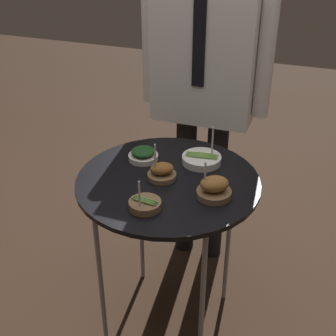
{
  "coord_description": "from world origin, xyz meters",
  "views": [
    {
      "loc": [
        0.52,
        -1.44,
        1.72
      ],
      "look_at": [
        0.0,
        0.0,
        0.81
      ],
      "focal_mm": 50.0,
      "sensor_mm": 36.0,
      "label": 1
    }
  ],
  "objects_px": {
    "serving_cart": "(168,191)",
    "bowl_asparagus_back_right": "(202,159)",
    "bowl_roast_center": "(214,188)",
    "bowl_asparagus_mid_left": "(145,204)",
    "bowl_roast_front_left": "(162,171)",
    "waiter_figure": "(205,71)",
    "bowl_spinach_front_right": "(143,155)"
  },
  "relations": [
    {
      "from": "serving_cart",
      "to": "bowl_asparagus_back_right",
      "type": "height_order",
      "value": "bowl_asparagus_back_right"
    },
    {
      "from": "bowl_roast_center",
      "to": "bowl_asparagus_mid_left",
      "type": "bearing_deg",
      "value": -143.76
    },
    {
      "from": "bowl_roast_front_left",
      "to": "bowl_roast_center",
      "type": "bearing_deg",
      "value": -14.76
    },
    {
      "from": "bowl_asparagus_back_right",
      "to": "waiter_figure",
      "type": "height_order",
      "value": "waiter_figure"
    },
    {
      "from": "serving_cart",
      "to": "bowl_asparagus_back_right",
      "type": "bearing_deg",
      "value": 62.67
    },
    {
      "from": "bowl_asparagus_back_right",
      "to": "waiter_figure",
      "type": "bearing_deg",
      "value": 105.27
    },
    {
      "from": "serving_cart",
      "to": "bowl_asparagus_back_right",
      "type": "xyz_separation_m",
      "value": [
        0.09,
        0.17,
        0.07
      ]
    },
    {
      "from": "waiter_figure",
      "to": "bowl_asparagus_mid_left",
      "type": "bearing_deg",
      "value": -90.08
    },
    {
      "from": "bowl_spinach_front_right",
      "to": "waiter_figure",
      "type": "bearing_deg",
      "value": 71.4
    },
    {
      "from": "bowl_spinach_front_right",
      "to": "bowl_roast_front_left",
      "type": "distance_m",
      "value": 0.16
    },
    {
      "from": "waiter_figure",
      "to": "serving_cart",
      "type": "bearing_deg",
      "value": -88.85
    },
    {
      "from": "bowl_spinach_front_right",
      "to": "bowl_roast_center",
      "type": "distance_m",
      "value": 0.38
    },
    {
      "from": "bowl_spinach_front_right",
      "to": "serving_cart",
      "type": "bearing_deg",
      "value": -36.83
    },
    {
      "from": "serving_cart",
      "to": "bowl_spinach_front_right",
      "type": "distance_m",
      "value": 0.2
    },
    {
      "from": "bowl_asparagus_mid_left",
      "to": "bowl_roast_center",
      "type": "bearing_deg",
      "value": 36.24
    },
    {
      "from": "serving_cart",
      "to": "waiter_figure",
      "type": "bearing_deg",
      "value": 91.15
    },
    {
      "from": "serving_cart",
      "to": "bowl_spinach_front_right",
      "type": "bearing_deg",
      "value": 143.17
    },
    {
      "from": "bowl_roast_front_left",
      "to": "bowl_asparagus_mid_left",
      "type": "relative_size",
      "value": 1.22
    },
    {
      "from": "bowl_spinach_front_right",
      "to": "bowl_asparagus_mid_left",
      "type": "xyz_separation_m",
      "value": [
        0.14,
        -0.32,
        -0.01
      ]
    },
    {
      "from": "bowl_asparagus_mid_left",
      "to": "waiter_figure",
      "type": "relative_size",
      "value": 0.08
    },
    {
      "from": "serving_cart",
      "to": "waiter_figure",
      "type": "distance_m",
      "value": 0.61
    },
    {
      "from": "serving_cart",
      "to": "bowl_asparagus_mid_left",
      "type": "relative_size",
      "value": 6.01
    },
    {
      "from": "bowl_asparagus_back_right",
      "to": "bowl_spinach_front_right",
      "type": "bearing_deg",
      "value": -166.65
    },
    {
      "from": "bowl_spinach_front_right",
      "to": "bowl_asparagus_mid_left",
      "type": "distance_m",
      "value": 0.35
    },
    {
      "from": "serving_cart",
      "to": "waiter_figure",
      "type": "relative_size",
      "value": 0.47
    },
    {
      "from": "bowl_asparagus_mid_left",
      "to": "serving_cart",
      "type": "bearing_deg",
      "value": 86.82
    },
    {
      "from": "bowl_roast_center",
      "to": "bowl_roast_front_left",
      "type": "bearing_deg",
      "value": 165.24
    },
    {
      "from": "serving_cart",
      "to": "bowl_roast_center",
      "type": "relative_size",
      "value": 5.29
    },
    {
      "from": "bowl_roast_center",
      "to": "bowl_spinach_front_right",
      "type": "bearing_deg",
      "value": 154.27
    },
    {
      "from": "bowl_roast_front_left",
      "to": "bowl_asparagus_mid_left",
      "type": "height_order",
      "value": "bowl_roast_front_left"
    },
    {
      "from": "serving_cart",
      "to": "bowl_asparagus_mid_left",
      "type": "distance_m",
      "value": 0.22
    },
    {
      "from": "bowl_spinach_front_right",
      "to": "waiter_figure",
      "type": "distance_m",
      "value": 0.5
    }
  ]
}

